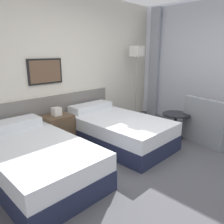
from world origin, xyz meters
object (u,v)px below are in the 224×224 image
object	(u,v)px
bed_near_door	(34,159)
floor_lamp	(137,58)
armchair	(213,127)
nightstand	(58,129)
side_table	(176,121)
bed_near_window	(116,129)

from	to	relation	value
bed_near_door	floor_lamp	world-z (taller)	floor_lamp
armchair	nightstand	bearing A→B (deg)	62.57
floor_lamp	side_table	world-z (taller)	floor_lamp
bed_near_window	nightstand	xyz separation A→B (m)	(-0.79, 0.69, 0.03)
bed_near_window	floor_lamp	bearing A→B (deg)	25.74
nightstand	armchair	size ratio (longest dim) A/B	0.68
armchair	side_table	bearing A→B (deg)	49.44
bed_near_door	armchair	size ratio (longest dim) A/B	1.93
bed_near_door	side_table	distance (m)	2.62
side_table	armchair	bearing A→B (deg)	-54.66
floor_lamp	armchair	distance (m)	2.21
bed_near_window	floor_lamp	xyz separation A→B (m)	(1.34, 0.65, 1.22)
side_table	armchair	world-z (taller)	armchair
side_table	armchair	size ratio (longest dim) A/B	0.51
bed_near_window	side_table	bearing A→B (deg)	-33.97
bed_near_door	nightstand	world-z (taller)	nightstand
bed_near_door	side_table	world-z (taller)	bed_near_door
bed_near_window	nightstand	size ratio (longest dim) A/B	2.84
nightstand	floor_lamp	size ratio (longest dim) A/B	0.39
armchair	bed_near_window	bearing A→B (deg)	62.43
bed_near_window	side_table	xyz separation A→B (m)	(0.96, -0.64, 0.09)
bed_near_window	side_table	world-z (taller)	bed_near_window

